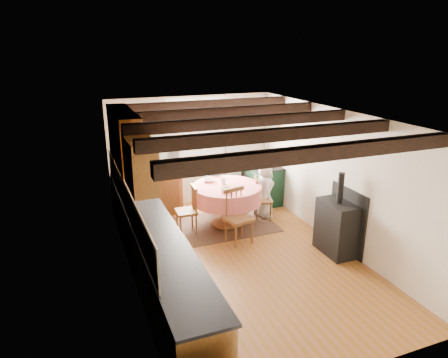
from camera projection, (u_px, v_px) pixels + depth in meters
name	position (u px, v px, depth m)	size (l,w,h in m)	color
floor	(241.00, 257.00, 6.80)	(3.60, 5.50, 0.00)	#985832
ceiling	(243.00, 116.00, 6.04)	(3.60, 5.50, 0.00)	white
wall_back	(192.00, 151.00, 8.85)	(3.60, 0.00, 2.40)	silver
wall_front	(354.00, 279.00, 3.99)	(3.60, 0.00, 2.40)	silver
wall_left	(128.00, 206.00, 5.80)	(0.00, 5.50, 2.40)	silver
wall_right	(336.00, 178.00, 7.04)	(0.00, 5.50, 2.40)	silver
beam_a	(319.00, 153.00, 4.30)	(3.60, 0.16, 0.16)	black
beam_b	(275.00, 135.00, 5.18)	(3.60, 0.16, 0.16)	black
beam_c	(243.00, 122.00, 6.07)	(3.60, 0.16, 0.16)	black
beam_d	(220.00, 112.00, 6.95)	(3.60, 0.16, 0.16)	black
beam_e	(202.00, 105.00, 7.84)	(3.60, 0.16, 0.16)	black
splash_left	(126.00, 199.00, 6.07)	(0.02, 4.50, 0.55)	beige
splash_back	(147.00, 155.00, 8.49)	(1.40, 0.02, 0.55)	beige
base_cabinet_left	(152.00, 250.00, 6.14)	(0.60, 5.30, 0.88)	#925E1C
base_cabinet_back	(149.00, 194.00, 8.46)	(1.30, 0.60, 0.88)	#925E1C
worktop_left	(151.00, 222.00, 6.00)	(0.64, 5.30, 0.04)	black
worktop_back	(148.00, 173.00, 8.30)	(1.30, 0.64, 0.04)	black
wall_cabinet_glass	(124.00, 138.00, 6.68)	(0.34, 1.80, 0.90)	#925E1C
wall_cabinet_solid	(140.00, 164.00, 5.37)	(0.34, 0.90, 0.70)	#925E1C
window_frame	(196.00, 133.00, 8.75)	(1.34, 0.03, 1.54)	white
window_pane	(196.00, 133.00, 8.75)	(1.20, 0.01, 1.40)	white
curtain_left	(160.00, 160.00, 8.54)	(0.35, 0.10, 2.10)	#B4B4B4
curtain_right	(233.00, 152.00, 9.12)	(0.35, 0.10, 2.10)	#B4B4B4
curtain_rod	(197.00, 106.00, 8.48)	(0.03, 0.03, 2.00)	black
wall_picture	(274.00, 127.00, 8.90)	(0.04, 0.50, 0.60)	gold
wall_plate	(237.00, 125.00, 9.03)	(0.30, 0.30, 0.02)	silver
rug	(227.00, 224.00, 8.06)	(1.83, 1.42, 0.01)	#322516
dining_table	(227.00, 205.00, 7.93)	(1.36, 1.36, 0.82)	#FA8374
chair_near	(239.00, 217.00, 7.16)	(0.43, 0.45, 1.01)	brown
chair_left	(186.00, 210.00, 7.58)	(0.39, 0.41, 0.92)	brown
chair_right	(263.00, 198.00, 8.19)	(0.38, 0.40, 0.88)	brown
aga_range	(262.00, 183.00, 9.12)	(0.63, 0.97, 0.89)	black
cast_iron_stove	(338.00, 214.00, 6.74)	(0.43, 0.72, 1.44)	black
child_far	(214.00, 187.00, 8.56)	(0.40, 0.26, 1.10)	#426570
child_right	(265.00, 189.00, 8.29)	(0.58, 0.38, 1.19)	silver
bowl_a	(209.00, 180.00, 8.03)	(0.23, 0.23, 0.06)	silver
bowl_b	(226.00, 190.00, 7.45)	(0.22, 0.22, 0.07)	silver
cup	(223.00, 181.00, 7.89)	(0.11, 0.11, 0.10)	silver
canister_tall	(130.00, 168.00, 8.16)	(0.14, 0.14, 0.24)	#262628
canister_wide	(149.00, 167.00, 8.33)	(0.16, 0.16, 0.18)	#262628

